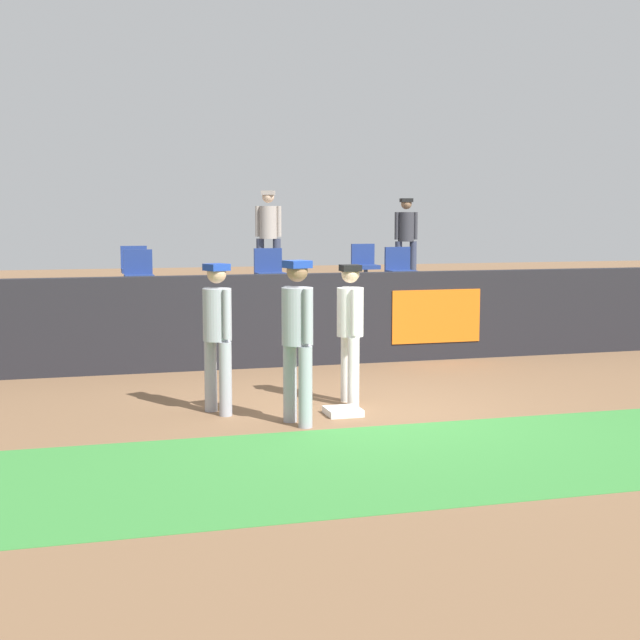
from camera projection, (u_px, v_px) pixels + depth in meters
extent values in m
plane|color=brown|center=(361.00, 410.00, 10.70)|extent=(60.00, 60.00, 0.00)
cube|color=#388438|center=(433.00, 458.00, 8.56)|extent=(18.00, 2.80, 0.01)
cube|color=white|center=(343.00, 411.00, 10.45)|extent=(0.40, 0.40, 0.08)
cylinder|color=white|center=(347.00, 368.00, 11.16)|extent=(0.14, 0.14, 0.84)
cylinder|color=white|center=(353.00, 372.00, 10.86)|extent=(0.14, 0.14, 0.84)
cylinder|color=white|center=(350.00, 312.00, 10.92)|extent=(0.33, 0.33, 0.59)
sphere|color=beige|center=(350.00, 274.00, 10.87)|extent=(0.22, 0.22, 0.22)
cube|color=black|center=(350.00, 268.00, 10.86)|extent=(0.24, 0.24, 0.08)
cylinder|color=white|center=(346.00, 309.00, 11.11)|extent=(0.09, 0.09, 0.56)
cylinder|color=white|center=(355.00, 312.00, 10.73)|extent=(0.09, 0.09, 0.56)
ellipsoid|color=brown|center=(353.00, 328.00, 11.16)|extent=(0.12, 0.20, 0.28)
cylinder|color=#9EA3AD|center=(290.00, 383.00, 10.05)|extent=(0.15, 0.15, 0.90)
cylinder|color=#9EA3AD|center=(305.00, 387.00, 9.78)|extent=(0.15, 0.15, 0.90)
cylinder|color=#9EA3AD|center=(297.00, 316.00, 9.83)|extent=(0.43, 0.43, 0.63)
sphere|color=#8C6647|center=(297.00, 271.00, 9.77)|extent=(0.23, 0.23, 0.23)
cube|color=#193899|center=(297.00, 264.00, 9.76)|extent=(0.31, 0.31, 0.08)
cylinder|color=#9EA3AD|center=(288.00, 313.00, 10.00)|extent=(0.09, 0.09, 0.59)
cylinder|color=#9EA3AD|center=(308.00, 316.00, 9.65)|extent=(0.09, 0.09, 0.59)
cylinder|color=#9EA3AD|center=(211.00, 375.00, 10.60)|extent=(0.15, 0.15, 0.86)
cylinder|color=#9EA3AD|center=(225.00, 379.00, 10.36)|extent=(0.15, 0.15, 0.86)
cylinder|color=#9EA3AD|center=(217.00, 315.00, 10.39)|extent=(0.44, 0.44, 0.61)
sphere|color=tan|center=(217.00, 274.00, 10.34)|extent=(0.23, 0.23, 0.23)
cube|color=#193899|center=(217.00, 267.00, 10.33)|extent=(0.31, 0.31, 0.08)
cylinder|color=#9EA3AD|center=(208.00, 311.00, 10.54)|extent=(0.09, 0.09, 0.57)
cylinder|color=#9EA3AD|center=(227.00, 314.00, 10.23)|extent=(0.09, 0.09, 0.57)
cube|color=black|center=(293.00, 320.00, 13.81)|extent=(18.00, 0.24, 1.42)
cube|color=orange|center=(436.00, 316.00, 14.31)|extent=(1.50, 0.02, 0.85)
cube|color=#59595E|center=(260.00, 318.00, 16.30)|extent=(18.00, 4.80, 0.92)
cylinder|color=#4C4C51|center=(401.00, 284.00, 15.68)|extent=(0.08, 0.08, 0.40)
cube|color=navy|center=(401.00, 273.00, 15.66)|extent=(0.46, 0.44, 0.08)
cube|color=navy|center=(397.00, 258.00, 15.81)|extent=(0.46, 0.06, 0.40)
cylinder|color=#4C4C51|center=(366.00, 277.00, 17.39)|extent=(0.08, 0.08, 0.40)
cube|color=navy|center=(366.00, 267.00, 17.37)|extent=(0.47, 0.44, 0.08)
cube|color=navy|center=(363.00, 254.00, 17.52)|extent=(0.47, 0.06, 0.40)
cylinder|color=#4C4C51|center=(139.00, 290.00, 14.49)|extent=(0.08, 0.08, 0.40)
cube|color=navy|center=(139.00, 277.00, 14.46)|extent=(0.46, 0.44, 0.08)
cube|color=navy|center=(138.00, 262.00, 14.62)|extent=(0.46, 0.06, 0.40)
cylinder|color=#4C4C51|center=(270.00, 287.00, 15.06)|extent=(0.08, 0.08, 0.40)
cube|color=navy|center=(270.00, 275.00, 15.04)|extent=(0.47, 0.44, 0.08)
cube|color=navy|center=(268.00, 260.00, 15.19)|extent=(0.47, 0.06, 0.40)
cylinder|color=#4C4C51|center=(135.00, 282.00, 16.22)|extent=(0.08, 0.08, 0.40)
cube|color=navy|center=(135.00, 271.00, 16.20)|extent=(0.47, 0.44, 0.08)
cube|color=navy|center=(134.00, 257.00, 16.35)|extent=(0.47, 0.06, 0.40)
cylinder|color=#33384C|center=(277.00, 262.00, 18.08)|extent=(0.16, 0.16, 0.93)
cylinder|color=#33384C|center=(260.00, 262.00, 18.11)|extent=(0.16, 0.16, 0.93)
cylinder|color=#A5998C|center=(268.00, 222.00, 18.00)|extent=(0.46, 0.46, 0.65)
sphere|color=beige|center=(268.00, 197.00, 17.94)|extent=(0.24, 0.24, 0.24)
cube|color=#A5998C|center=(268.00, 193.00, 17.93)|extent=(0.33, 0.33, 0.08)
cylinder|color=#A5998C|center=(279.00, 221.00, 17.98)|extent=(0.09, 0.09, 0.61)
cylinder|color=#A5998C|center=(258.00, 221.00, 18.02)|extent=(0.09, 0.09, 0.61)
cylinder|color=#33384C|center=(413.00, 262.00, 18.66)|extent=(0.15, 0.15, 0.86)
cylinder|color=#33384C|center=(398.00, 262.00, 18.61)|extent=(0.15, 0.15, 0.86)
cylinder|color=#333338|center=(406.00, 227.00, 18.55)|extent=(0.36, 0.36, 0.60)
sphere|color=#8C6647|center=(406.00, 204.00, 18.50)|extent=(0.22, 0.22, 0.22)
cube|color=black|center=(406.00, 200.00, 18.49)|extent=(0.26, 0.26, 0.08)
cylinder|color=#333338|center=(415.00, 226.00, 18.58)|extent=(0.09, 0.09, 0.56)
cylinder|color=#333338|center=(397.00, 226.00, 18.52)|extent=(0.09, 0.09, 0.56)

